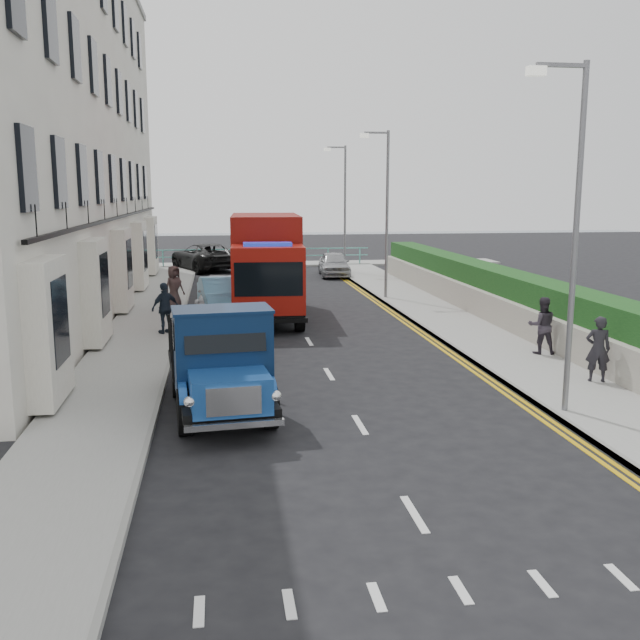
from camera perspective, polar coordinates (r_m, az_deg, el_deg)
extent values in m
plane|color=black|center=(16.15, 1.82, -6.14)|extent=(120.00, 120.00, 0.00)
cube|color=gray|center=(24.80, -13.78, -0.48)|extent=(2.40, 38.00, 0.12)
cube|color=gray|center=(25.94, 9.96, 0.13)|extent=(2.60, 38.00, 0.12)
cube|color=gray|center=(44.57, -4.62, 4.46)|extent=(30.00, 2.50, 0.12)
plane|color=slate|center=(75.45, -6.09, 6.77)|extent=(120.00, 120.00, 0.00)
cube|color=white|center=(29.17, -22.31, 14.33)|extent=(6.00, 30.00, 14.00)
cube|color=black|center=(28.51, -15.63, 7.97)|extent=(0.12, 28.00, 0.10)
cube|color=#B2AD9E|center=(26.29, 12.69, 1.25)|extent=(0.30, 28.00, 1.00)
cube|color=#133B15|center=(26.48, 14.15, 2.13)|extent=(1.20, 28.00, 1.70)
cube|color=#59B2A5|center=(43.68, -4.57, 5.68)|extent=(13.00, 0.08, 0.06)
cube|color=#59B2A5|center=(43.72, -4.56, 5.12)|extent=(13.00, 0.06, 0.05)
cylinder|color=slate|center=(15.03, 19.73, 5.62)|extent=(0.12, 0.12, 7.00)
cube|color=slate|center=(14.95, 18.77, 18.75)|extent=(1.00, 0.08, 0.08)
cube|color=beige|center=(14.72, 16.90, 18.51)|extent=(0.35, 0.18, 0.18)
cylinder|color=slate|center=(30.10, 5.38, 8.22)|extent=(0.12, 0.12, 7.00)
cube|color=slate|center=(30.06, 4.53, 14.71)|extent=(1.00, 0.08, 0.08)
cube|color=beige|center=(29.95, 3.57, 14.51)|extent=(0.35, 0.18, 0.18)
cylinder|color=slate|center=(39.89, 2.01, 8.76)|extent=(0.12, 0.12, 7.00)
cube|color=slate|center=(39.86, 1.31, 13.65)|extent=(1.00, 0.08, 0.08)
cube|color=beige|center=(39.78, 0.58, 13.48)|extent=(0.35, 0.18, 0.18)
cylinder|color=black|center=(13.81, -10.82, -7.25)|extent=(0.33, 0.92, 0.90)
cylinder|color=black|center=(13.97, -4.02, -6.88)|extent=(0.33, 0.92, 0.90)
cylinder|color=black|center=(16.32, -11.33, -4.53)|extent=(0.33, 0.92, 0.90)
cylinder|color=black|center=(16.46, -5.58, -4.25)|extent=(0.33, 0.92, 0.90)
cube|color=black|center=(15.08, -7.98, -5.15)|extent=(2.21, 4.64, 0.17)
cube|color=#1B4994|center=(13.33, -7.24, -5.69)|extent=(1.56, 1.35, 0.67)
cube|color=silver|center=(12.73, -6.91, -6.45)|extent=(0.98, 0.17, 0.51)
cube|color=#0C2142|center=(14.24, -7.79, -2.46)|extent=(1.97, 1.30, 1.64)
cube|color=black|center=(16.11, -8.41, -3.37)|extent=(2.21, 2.80, 0.11)
cylinder|color=black|center=(23.40, -6.65, 0.30)|extent=(0.36, 1.08, 1.07)
cylinder|color=black|center=(23.44, -1.65, 0.39)|extent=(0.36, 1.08, 1.07)
cylinder|color=black|center=(26.38, -6.52, 1.43)|extent=(0.36, 1.08, 1.07)
cylinder|color=black|center=(26.42, -2.08, 1.51)|extent=(0.36, 1.08, 1.07)
cylinder|color=black|center=(28.49, -6.45, 2.09)|extent=(0.36, 1.08, 1.07)
cylinder|color=black|center=(28.53, -2.34, 2.16)|extent=(0.36, 1.08, 1.07)
cube|color=black|center=(25.87, -4.28, 1.73)|extent=(2.55, 6.91, 0.24)
cube|color=maroon|center=(23.22, -4.18, 3.30)|extent=(2.42, 1.96, 2.14)
cube|color=black|center=(22.32, -4.13, 3.27)|extent=(2.14, 0.18, 1.07)
cube|color=maroon|center=(26.75, -4.38, 5.27)|extent=(2.66, 5.17, 2.92)
imported|color=black|center=(18.89, -7.67, -1.70)|extent=(2.00, 4.09, 1.34)
imported|color=#5FA2CC|center=(26.66, -7.83, 1.85)|extent=(1.97, 4.37, 1.39)
imported|color=#BCBBC0|center=(27.58, -7.84, 1.95)|extent=(2.16, 4.36, 1.22)
imported|color=black|center=(42.17, -9.21, 5.02)|extent=(4.56, 6.22, 1.57)
imported|color=#A0A1A5|center=(38.74, 1.13, 4.51)|extent=(1.84, 4.00, 1.33)
imported|color=black|center=(17.99, 21.35, -2.17)|extent=(0.66, 0.53, 1.57)
imported|color=#342D37|center=(20.57, 17.33, -0.42)|extent=(0.87, 0.73, 1.58)
imported|color=#1B2431|center=(22.98, -12.27, 0.95)|extent=(1.00, 0.87, 1.62)
imported|color=#453332|center=(27.70, -11.59, 2.58)|extent=(0.96, 0.92, 1.66)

